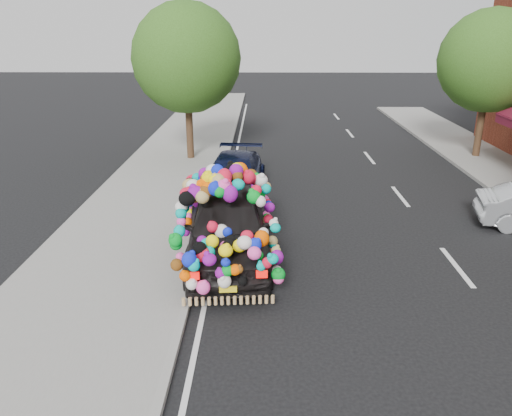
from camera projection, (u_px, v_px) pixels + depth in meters
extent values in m
plane|color=black|center=(300.00, 266.00, 11.48)|extent=(100.00, 100.00, 0.00)
cube|color=gray|center=(114.00, 262.00, 11.51)|extent=(4.00, 60.00, 0.12)
cube|color=gray|center=(198.00, 263.00, 11.49)|extent=(0.15, 60.00, 0.13)
cylinder|color=#332114|center=(189.00, 127.00, 19.97)|extent=(0.28, 0.28, 2.73)
sphere|color=#274512|center=(186.00, 58.00, 19.05)|extent=(4.20, 4.20, 4.20)
cylinder|color=#332114|center=(480.00, 127.00, 20.31)|extent=(0.28, 0.28, 2.64)
sphere|color=#274512|center=(490.00, 61.00, 19.42)|extent=(4.00, 4.00, 4.00)
imported|color=black|center=(227.00, 226.00, 11.61)|extent=(2.22, 4.82, 1.60)
cube|color=red|center=(194.00, 276.00, 9.36)|extent=(0.22, 0.08, 0.14)
cube|color=red|center=(262.00, 274.00, 9.43)|extent=(0.22, 0.08, 0.14)
cube|color=yellow|center=(228.00, 289.00, 9.49)|extent=(0.34, 0.06, 0.12)
imported|color=black|center=(233.00, 176.00, 16.04)|extent=(2.16, 4.56, 1.29)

